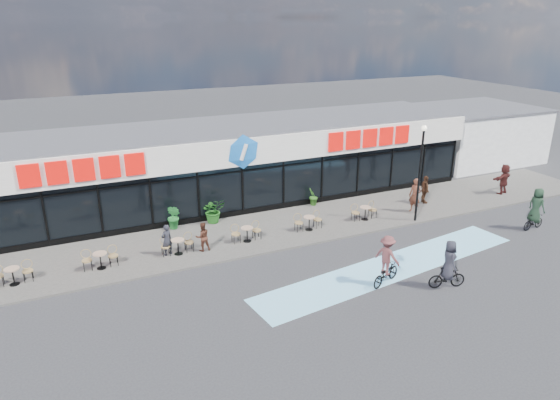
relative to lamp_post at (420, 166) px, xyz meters
name	(u,v)px	position (x,y,z in m)	size (l,w,h in m)	color
ground	(298,270)	(-8.27, -2.30, -3.21)	(120.00, 120.00, 0.00)	#28282B
sidewalk	(260,231)	(-8.27, 2.20, -3.16)	(44.00, 5.00, 0.10)	#55514B
bike_lane	(392,267)	(-4.27, -3.80, -3.21)	(14.00, 2.20, 0.01)	#7DC9ED
building	(225,163)	(-8.27, 7.63, -0.88)	(30.60, 6.57, 4.75)	black
neighbour_building	(472,133)	(12.23, 8.70, -1.15)	(9.20, 7.20, 4.11)	white
lamp_post	(420,166)	(0.00, 0.00, 0.00)	(0.28, 0.28, 5.25)	black
bistro_set_0	(13,274)	(-19.67, 1.33, -2.66)	(1.54, 0.62, 0.90)	#9F7E66
bistro_set_1	(100,258)	(-16.22, 1.33, -2.66)	(1.54, 0.62, 0.90)	#9F7E66
bistro_set_2	(177,244)	(-12.77, 1.33, -2.66)	(1.54, 0.62, 0.90)	#9F7E66
bistro_set_3	(246,232)	(-9.33, 1.33, -2.66)	(1.54, 0.62, 0.90)	#9F7E66
bistro_set_4	(308,221)	(-5.88, 1.33, -2.66)	(1.54, 0.62, 0.90)	#9F7E66
bistro_set_5	(364,211)	(-2.44, 1.33, -2.66)	(1.54, 0.62, 0.90)	#9F7E66
potted_plant_left	(174,217)	(-12.25, 4.25, -2.44)	(0.74, 0.60, 1.34)	#1F6C2A
potted_plant_mid	(213,210)	(-10.10, 4.30, -2.44)	(1.22, 1.06, 1.36)	#1C5618
potted_plant_right	(313,197)	(-4.01, 4.36, -2.57)	(0.60, 0.48, 1.09)	#2B611B
patron_left	(167,240)	(-13.24, 1.38, -2.36)	(0.55, 0.36, 1.51)	black
patron_right	(203,237)	(-11.60, 1.14, -2.40)	(0.69, 0.54, 1.42)	#482519
pedestrian_a	(415,195)	(0.76, 1.09, -2.13)	(0.72, 0.47, 1.96)	#50291C
pedestrian_b	(425,190)	(2.23, 2.00, -2.27)	(0.98, 0.41, 1.68)	#472919
pedestrian_c	(504,179)	(7.88, 1.36, -2.17)	(1.76, 0.56, 1.90)	#411917
cyclist_a	(386,264)	(-5.46, -4.89, -2.28)	(1.86, 1.28, 2.18)	black
cyclist_b	(536,211)	(5.03, -3.36, -2.18)	(1.49, 0.93, 2.28)	black
cyclist_c	(448,268)	(-3.36, -6.21, -2.32)	(1.64, 0.93, 2.11)	black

